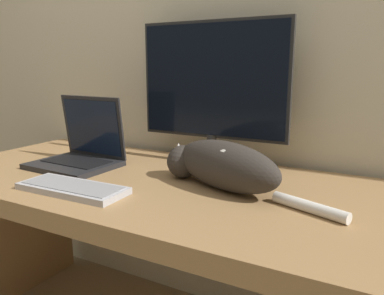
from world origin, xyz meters
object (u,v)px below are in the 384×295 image
(monitor, at_px, (212,87))
(laptop, at_px, (80,152))
(cat, at_px, (221,164))
(external_keyboard, at_px, (73,188))

(monitor, xyz_separation_m, laptop, (-0.44, -0.27, -0.25))
(laptop, distance_m, cat, 0.60)
(monitor, relative_size, laptop, 1.89)
(monitor, distance_m, cat, 0.39)
(monitor, bearing_deg, laptop, -148.43)
(external_keyboard, bearing_deg, laptop, 128.91)
(laptop, relative_size, cat, 0.52)
(external_keyboard, xyz_separation_m, cat, (0.39, 0.25, 0.07))
(monitor, xyz_separation_m, external_keyboard, (-0.23, -0.52, -0.30))
(external_keyboard, bearing_deg, cat, 31.55)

